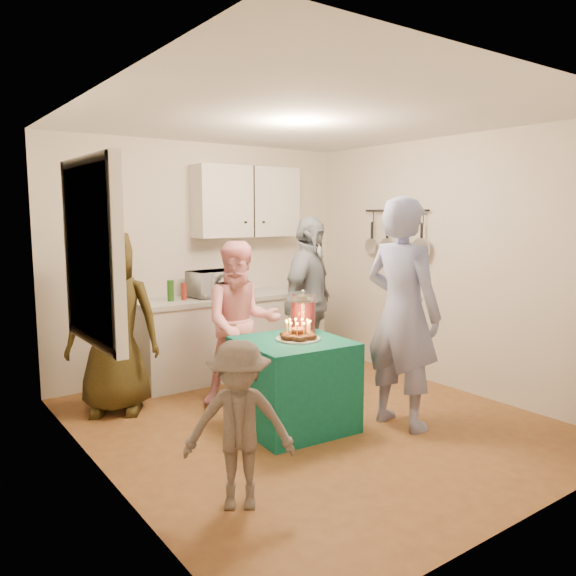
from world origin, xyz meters
TOP-DOWN VIEW (x-y plane):
  - floor at (0.00, 0.00)m, footprint 4.00×4.00m
  - ceiling at (0.00, 0.00)m, footprint 4.00×4.00m
  - back_wall at (0.00, 2.00)m, footprint 3.60×3.60m
  - left_wall at (-1.80, 0.00)m, footprint 4.00×4.00m
  - right_wall at (1.80, 0.00)m, footprint 4.00×4.00m
  - window_night at (-1.77, 0.30)m, footprint 0.04×1.00m
  - counter at (0.20, 1.70)m, footprint 2.20×0.58m
  - countertop at (0.20, 1.70)m, footprint 2.24×0.62m
  - upper_cabinet at (0.50, 1.85)m, footprint 1.30×0.30m
  - pot_rack at (1.72, 0.70)m, footprint 0.12×1.00m
  - microwave at (-0.03, 1.70)m, footprint 0.55×0.40m
  - party_table at (-0.20, -0.00)m, footprint 0.91×0.91m
  - donut_cake at (-0.16, -0.01)m, footprint 0.38×0.38m
  - punch_jar at (0.05, 0.20)m, footprint 0.22×0.22m
  - man_birthday at (0.57, -0.51)m, footprint 0.56×0.77m
  - woman_back_left at (-1.30, 1.27)m, footprint 0.98×0.86m
  - woman_back_center at (-0.24, 0.77)m, footprint 0.93×0.84m
  - woman_back_right at (0.60, 0.81)m, footprint 1.13×0.91m
  - child_near_left at (-1.25, -0.87)m, footprint 0.79×0.71m

SIDE VIEW (x-z plane):
  - floor at x=0.00m, z-range 0.00..0.00m
  - party_table at x=-0.20m, z-range 0.00..0.76m
  - counter at x=0.20m, z-range 0.00..0.86m
  - child_near_left at x=-1.25m, z-range 0.00..1.06m
  - woman_back_center at x=-0.24m, z-range 0.00..1.56m
  - woman_back_left at x=-1.30m, z-range 0.00..1.69m
  - donut_cake at x=-0.16m, z-range 0.76..0.94m
  - countertop at x=0.20m, z-range 0.86..0.91m
  - woman_back_right at x=0.60m, z-range 0.00..1.79m
  - punch_jar at x=0.05m, z-range 0.76..1.10m
  - man_birthday at x=0.57m, z-range 0.00..1.96m
  - microwave at x=-0.03m, z-range 0.91..1.20m
  - back_wall at x=0.00m, z-range 1.30..1.30m
  - left_wall at x=-1.80m, z-range 1.30..1.30m
  - right_wall at x=1.80m, z-range 1.30..1.30m
  - window_night at x=-1.77m, z-range 0.95..2.15m
  - pot_rack at x=1.72m, z-range 1.30..1.90m
  - upper_cabinet at x=0.50m, z-range 1.55..2.35m
  - ceiling at x=0.00m, z-range 2.60..2.60m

